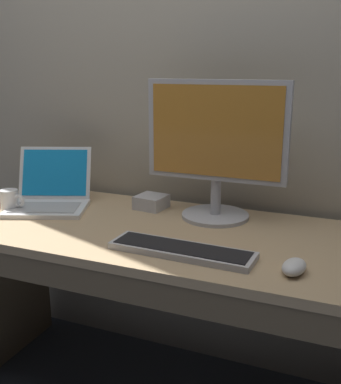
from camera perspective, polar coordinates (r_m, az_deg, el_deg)
name	(u,v)px	position (r m, az deg, el deg)	size (l,w,h in m)	color
desk	(152,286)	(1.79, -2.28, -11.38)	(1.57, 0.69, 0.75)	tan
laptop_white	(49,198)	(1.98, -14.55, -0.68)	(0.40, 0.41, 0.23)	white
external_monitor	(216,145)	(1.74, 5.56, 5.72)	(0.53, 0.26, 0.52)	#B7B7BC
wired_keyboard	(182,250)	(1.47, 1.36, -7.09)	(0.47, 0.14, 0.02)	#BCBCC1
computer_mouse	(294,267)	(1.38, 14.80, -8.80)	(0.06, 0.10, 0.04)	white
external_drive_box	(151,202)	(1.92, -2.34, -1.21)	(0.11, 0.12, 0.05)	silver
coffee_mug	(10,201)	(1.97, -18.92, -1.02)	(0.11, 0.07, 0.09)	white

